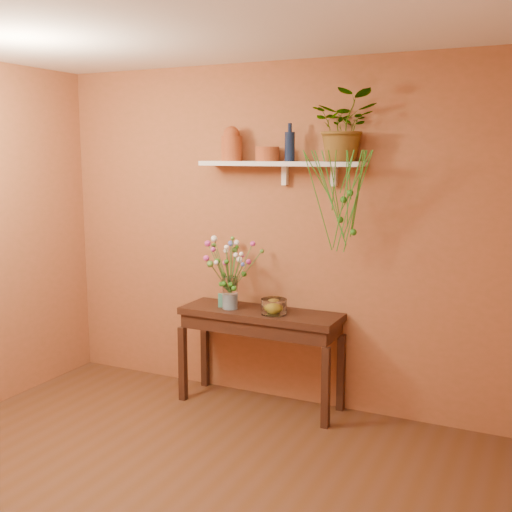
% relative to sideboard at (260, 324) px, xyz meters
% --- Properties ---
extents(room, '(4.04, 4.04, 2.70)m').
position_rel_sideboard_xyz_m(room, '(0.07, -1.77, 0.68)').
color(room, '#52301E').
rests_on(room, ground).
extents(sideboard, '(1.28, 0.41, 0.78)m').
position_rel_sideboard_xyz_m(sideboard, '(0.00, 0.00, 0.00)').
color(sideboard, '#341A10').
rests_on(sideboard, ground).
extents(wall_shelf, '(1.30, 0.24, 0.19)m').
position_rel_sideboard_xyz_m(wall_shelf, '(0.13, 0.10, 1.25)').
color(wall_shelf, white).
rests_on(wall_shelf, room).
extents(terracotta_jug, '(0.17, 0.17, 0.27)m').
position_rel_sideboard_xyz_m(terracotta_jug, '(-0.30, 0.10, 1.40)').
color(terracotta_jug, '#A14521').
rests_on(terracotta_jug, wall_shelf).
extents(terracotta_pot, '(0.23, 0.23, 0.11)m').
position_rel_sideboard_xyz_m(terracotta_pot, '(0.01, 0.09, 1.33)').
color(terracotta_pot, '#A14521').
rests_on(terracotta_pot, wall_shelf).
extents(blue_bottle, '(0.08, 0.08, 0.28)m').
position_rel_sideboard_xyz_m(blue_bottle, '(0.20, 0.08, 1.39)').
color(blue_bottle, '#0F1B37').
rests_on(blue_bottle, wall_shelf).
extents(spider_plant, '(0.54, 0.50, 0.51)m').
position_rel_sideboard_xyz_m(spider_plant, '(0.62, 0.10, 1.53)').
color(spider_plant, '#276716').
rests_on(spider_plant, wall_shelf).
extents(plant_fronds, '(0.53, 0.33, 0.74)m').
position_rel_sideboard_xyz_m(plant_fronds, '(0.68, -0.06, 1.00)').
color(plant_fronds, '#276716').
rests_on(plant_fronds, wall_shelf).
extents(glass_vase, '(0.12, 0.12, 0.26)m').
position_rel_sideboard_xyz_m(glass_vase, '(-0.24, -0.05, 0.22)').
color(glass_vase, white).
rests_on(glass_vase, sideboard).
extents(bouquet, '(0.51, 0.42, 0.46)m').
position_rel_sideboard_xyz_m(bouquet, '(-0.26, -0.05, 0.51)').
color(bouquet, '#386B28').
rests_on(bouquet, glass_vase).
extents(glass_bowl, '(0.20, 0.20, 0.12)m').
position_rel_sideboard_xyz_m(glass_bowl, '(0.14, -0.06, 0.17)').
color(glass_bowl, white).
rests_on(glass_bowl, sideboard).
extents(lemon, '(0.09, 0.09, 0.09)m').
position_rel_sideboard_xyz_m(lemon, '(0.13, -0.04, 0.16)').
color(lemon, yellow).
rests_on(lemon, glass_bowl).
extents(carton, '(0.07, 0.06, 0.11)m').
position_rel_sideboard_xyz_m(carton, '(-0.33, -0.03, 0.17)').
color(carton, teal).
rests_on(carton, sideboard).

